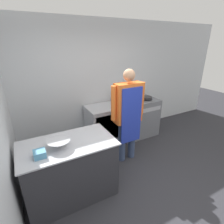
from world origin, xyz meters
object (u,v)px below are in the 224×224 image
object	(u,v)px
mixing_bowl	(59,144)
plastic_tub	(40,154)
person_cook	(128,111)
fridge_unit	(103,124)
stove	(136,117)
saute_pan	(147,98)
stock_pot	(127,94)

from	to	relation	value
mixing_bowl	plastic_tub	world-z (taller)	mixing_bowl
person_cook	plastic_tub	bearing A→B (deg)	-162.52
fridge_unit	mixing_bowl	xyz separation A→B (m)	(-1.24, -1.26, 0.54)
stove	fridge_unit	xyz separation A→B (m)	(-0.89, 0.07, -0.03)
saute_pan	person_cook	bearing A→B (deg)	-146.03
stock_pot	saute_pan	world-z (taller)	stock_pot
stove	saute_pan	xyz separation A→B (m)	(0.19, -0.12, 0.51)
fridge_unit	mixing_bowl	world-z (taller)	mixing_bowl
fridge_unit	person_cook	world-z (taller)	person_cook
person_cook	plastic_tub	world-z (taller)	person_cook
person_cook	stock_pot	size ratio (longest dim) A/B	5.73
person_cook	mixing_bowl	bearing A→B (deg)	-163.13
saute_pan	fridge_unit	bearing A→B (deg)	169.95
mixing_bowl	saute_pan	distance (m)	2.56
mixing_bowl	stock_pot	size ratio (longest dim) A/B	0.98
stove	fridge_unit	bearing A→B (deg)	175.57
fridge_unit	plastic_tub	distance (m)	2.08
person_cook	saute_pan	distance (m)	1.17
fridge_unit	stock_pot	distance (m)	0.92
plastic_tub	saute_pan	bearing A→B (deg)	24.22
fridge_unit	plastic_tub	xyz separation A→B (m)	(-1.49, -1.35, 0.52)
person_cook	stock_pot	bearing A→B (deg)	58.06
fridge_unit	plastic_tub	size ratio (longest dim) A/B	6.06
fridge_unit	person_cook	size ratio (longest dim) A/B	0.48
plastic_tub	stove	bearing A→B (deg)	28.26
fridge_unit	plastic_tub	world-z (taller)	plastic_tub
stove	saute_pan	size ratio (longest dim) A/B	3.80
mixing_bowl	saute_pan	bearing A→B (deg)	24.59
plastic_tub	mixing_bowl	bearing A→B (deg)	20.71
mixing_bowl	person_cook	bearing A→B (deg)	16.87
plastic_tub	stock_pot	xyz separation A→B (m)	(2.17, 1.41, 0.10)
mixing_bowl	plastic_tub	bearing A→B (deg)	-159.29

